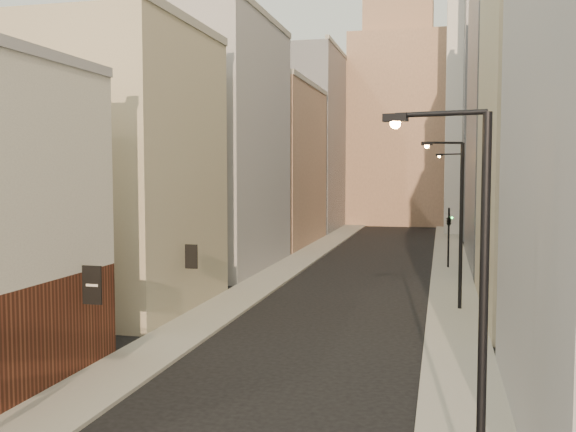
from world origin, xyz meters
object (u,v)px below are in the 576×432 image
object	(u,v)px
white_tower	(478,87)
streetlamp_near	(473,291)
streetlamp_far	(458,199)
clock_tower	(398,108)
streetlamp_mid	(457,215)
traffic_light_right	(449,223)

from	to	relation	value
white_tower	streetlamp_near	distance (m)	72.58
streetlamp_near	streetlamp_far	xyz separation A→B (m)	(0.74, 44.31, 0.14)
clock_tower	streetlamp_far	size ratio (longest dim) A/B	4.70
clock_tower	white_tower	world-z (taller)	clock_tower
streetlamp_near	clock_tower	bearing A→B (deg)	107.78
white_tower	streetlamp_mid	xyz separation A→B (m)	(-3.45, -48.58, -13.12)
streetlamp_mid	white_tower	bearing A→B (deg)	62.37
white_tower	streetlamp_near	size ratio (longest dim) A/B	4.46
streetlamp_far	streetlamp_mid	bearing A→B (deg)	-68.48
streetlamp_near	traffic_light_right	world-z (taller)	streetlamp_near
streetlamp_near	streetlamp_mid	xyz separation A→B (m)	(0.16, 22.68, 0.17)
clock_tower	white_tower	xyz separation A→B (m)	(11.00, -14.00, 0.97)
streetlamp_far	traffic_light_right	xyz separation A→B (m)	(-0.85, -5.55, -1.66)
clock_tower	streetlamp_mid	distance (m)	64.19
clock_tower	traffic_light_right	world-z (taller)	clock_tower
clock_tower	streetlamp_near	bearing A→B (deg)	-85.05
streetlamp_near	streetlamp_far	bearing A→B (deg)	101.87
clock_tower	streetlamp_mid	bearing A→B (deg)	-83.12
streetlamp_mid	streetlamp_far	distance (m)	21.64
white_tower	traffic_light_right	bearing A→B (deg)	-96.54
streetlamp_mid	streetlamp_far	world-z (taller)	streetlamp_mid
traffic_light_right	streetlamp_far	bearing A→B (deg)	-111.79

